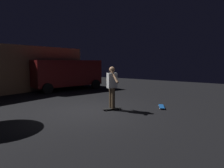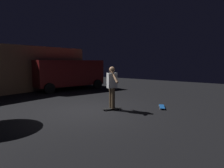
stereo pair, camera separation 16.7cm
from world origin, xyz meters
name	(u,v)px [view 1 (the left image)]	position (x,y,z in m)	size (l,w,h in m)	color
ground_plane	(87,111)	(0.00, 0.00, 0.00)	(28.00, 28.00, 0.00)	black
low_building	(7,69)	(1.07, 8.16, 1.47)	(9.96, 3.75, 2.95)	#AD7F56
parked_van	(67,73)	(3.62, 5.22, 1.16)	(4.93, 3.19, 2.03)	maroon
skateboard_ridden	(112,108)	(0.68, -0.73, 0.06)	(0.78, 0.54, 0.07)	black
skateboard_spare	(162,106)	(2.19, -2.22, 0.06)	(0.79, 0.53, 0.07)	#1959B2
skater	(112,84)	(0.68, -0.73, 1.04)	(0.53, 0.91, 1.67)	brown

